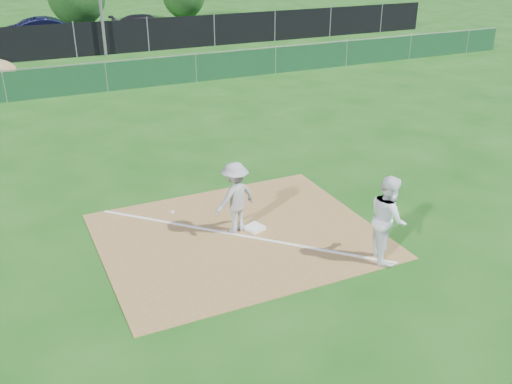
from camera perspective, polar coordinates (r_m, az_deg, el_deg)
ground at (r=20.74m, az=-11.77°, el=6.67°), size 90.00×90.00×0.00m
infield_dirt at (r=12.80m, az=-1.75°, el=-4.37°), size 6.00×5.00×0.02m
foul_line at (r=12.79m, az=-1.75°, el=-4.31°), size 5.01×5.01×0.01m
green_fence at (r=25.32m, az=-14.73°, el=11.02°), size 44.00×0.05×1.20m
black_fence at (r=33.03m, az=-17.66°, el=14.26°), size 46.00×0.04×1.80m
parking_lot at (r=38.07m, az=-18.68°, el=14.00°), size 46.00×9.00×0.01m
first_base at (r=13.01m, az=-0.15°, el=-3.60°), size 0.48×0.48×0.08m
play_at_first at (r=12.62m, az=-2.10°, el=-0.57°), size 2.05×0.89×1.65m
runner at (r=11.85m, az=13.07°, el=-2.58°), size 0.97×1.09×1.84m
car_mid at (r=37.41m, az=-19.82°, el=14.91°), size 4.80×1.75×1.57m
car_right at (r=38.79m, az=-10.74°, el=16.04°), size 4.87×2.25×1.38m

